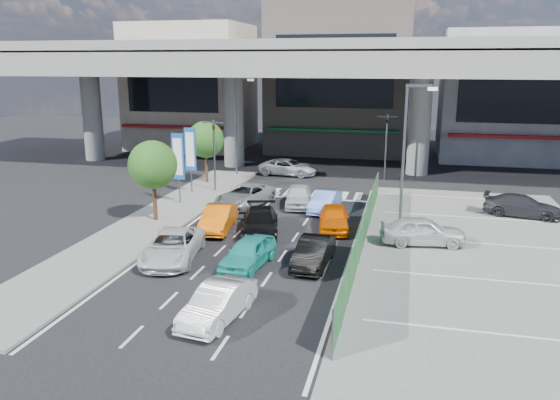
% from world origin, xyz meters
% --- Properties ---
extents(ground, '(120.00, 120.00, 0.00)m').
position_xyz_m(ground, '(0.00, 0.00, 0.00)').
color(ground, black).
rests_on(ground, ground).
extents(parking_lot, '(12.00, 28.00, 0.06)m').
position_xyz_m(parking_lot, '(11.00, 2.00, 0.03)').
color(parking_lot, '#5F5F5D').
rests_on(parking_lot, ground).
extents(sidewalk_left, '(4.00, 30.00, 0.12)m').
position_xyz_m(sidewalk_left, '(-7.00, 4.00, 0.06)').
color(sidewalk_left, '#5F5F5D').
rests_on(sidewalk_left, ground).
extents(fence_run, '(0.16, 22.00, 1.80)m').
position_xyz_m(fence_run, '(5.30, 1.00, 0.90)').
color(fence_run, '#205F2A').
rests_on(fence_run, ground).
extents(expressway, '(64.00, 14.00, 10.75)m').
position_xyz_m(expressway, '(0.00, 22.00, 8.76)').
color(expressway, slate).
rests_on(expressway, ground).
extents(building_west, '(12.00, 10.90, 13.00)m').
position_xyz_m(building_west, '(-16.00, 31.97, 6.49)').
color(building_west, '#9F9580').
rests_on(building_west, ground).
extents(building_center, '(14.00, 10.90, 15.00)m').
position_xyz_m(building_center, '(0.00, 32.97, 7.49)').
color(building_center, gray).
rests_on(building_center, ground).
extents(building_east, '(12.00, 10.90, 12.00)m').
position_xyz_m(building_east, '(16.00, 31.97, 5.99)').
color(building_east, gray).
rests_on(building_east, ground).
extents(traffic_light_left, '(1.60, 1.24, 5.20)m').
position_xyz_m(traffic_light_left, '(-6.20, 12.00, 3.94)').
color(traffic_light_left, '#595B60').
rests_on(traffic_light_left, ground).
extents(traffic_light_right, '(1.60, 1.24, 5.20)m').
position_xyz_m(traffic_light_right, '(5.50, 19.00, 3.94)').
color(traffic_light_right, '#595B60').
rests_on(traffic_light_right, ground).
extents(street_lamp_right, '(1.65, 0.22, 8.00)m').
position_xyz_m(street_lamp_right, '(7.17, 6.00, 4.77)').
color(street_lamp_right, '#595B60').
rests_on(street_lamp_right, ground).
extents(street_lamp_left, '(1.65, 0.22, 8.00)m').
position_xyz_m(street_lamp_left, '(-6.33, 18.00, 4.77)').
color(street_lamp_left, '#595B60').
rests_on(street_lamp_left, ground).
extents(signboard_near, '(0.80, 0.14, 4.70)m').
position_xyz_m(signboard_near, '(-7.20, 7.99, 3.06)').
color(signboard_near, '#595B60').
rests_on(signboard_near, ground).
extents(signboard_far, '(0.80, 0.14, 4.70)m').
position_xyz_m(signboard_far, '(-7.60, 10.99, 3.06)').
color(signboard_far, '#595B60').
rests_on(signboard_far, ground).
extents(tree_near, '(2.80, 2.80, 4.80)m').
position_xyz_m(tree_near, '(-7.00, 4.00, 3.39)').
color(tree_near, '#382314').
rests_on(tree_near, ground).
extents(tree_far, '(2.80, 2.80, 4.80)m').
position_xyz_m(tree_far, '(-7.80, 14.50, 3.39)').
color(tree_far, '#382314').
rests_on(tree_far, ground).
extents(hatch_white_back_mid, '(1.95, 4.15, 1.32)m').
position_xyz_m(hatch_white_back_mid, '(0.85, -7.09, 0.66)').
color(hatch_white_back_mid, silver).
rests_on(hatch_white_back_mid, ground).
extents(sedan_white_mid_left, '(3.09, 5.28, 1.38)m').
position_xyz_m(sedan_white_mid_left, '(-3.33, -1.75, 0.69)').
color(sedan_white_mid_left, silver).
rests_on(sedan_white_mid_left, ground).
extents(taxi_teal_mid, '(2.09, 4.12, 1.34)m').
position_xyz_m(taxi_teal_mid, '(0.39, -1.73, 0.67)').
color(taxi_teal_mid, teal).
rests_on(taxi_teal_mid, ground).
extents(hatch_black_mid_right, '(1.55, 4.00, 1.30)m').
position_xyz_m(hatch_black_mid_right, '(3.27, -0.93, 0.65)').
color(hatch_black_mid_right, black).
rests_on(hatch_black_mid_right, ground).
extents(taxi_orange_left, '(1.98, 4.34, 1.38)m').
position_xyz_m(taxi_orange_left, '(-2.83, 3.24, 0.69)').
color(taxi_orange_left, orange).
rests_on(taxi_orange_left, ground).
extents(sedan_black_mid, '(3.00, 5.08, 1.38)m').
position_xyz_m(sedan_black_mid, '(-0.36, 3.01, 0.69)').
color(sedan_black_mid, black).
rests_on(sedan_black_mid, ground).
extents(taxi_orange_right, '(2.21, 4.25, 1.38)m').
position_xyz_m(taxi_orange_right, '(3.41, 4.81, 0.69)').
color(taxi_orange_right, '#E35C00').
rests_on(taxi_orange_right, ground).
extents(wagon_silver_front_left, '(3.44, 5.38, 1.38)m').
position_xyz_m(wagon_silver_front_left, '(-2.95, 8.72, 0.69)').
color(wagon_silver_front_left, '#93959A').
rests_on(wagon_silver_front_left, ground).
extents(sedan_white_front_mid, '(2.26, 4.26, 1.38)m').
position_xyz_m(sedan_white_front_mid, '(0.47, 9.38, 0.69)').
color(sedan_white_front_mid, silver).
rests_on(sedan_white_front_mid, ground).
extents(kei_truck_front_right, '(1.73, 4.01, 1.28)m').
position_xyz_m(kei_truck_front_right, '(2.34, 8.56, 0.64)').
color(kei_truck_front_right, '#618AF2').
rests_on(kei_truck_front_right, ground).
extents(crossing_wagon_silver, '(4.92, 2.54, 1.33)m').
position_xyz_m(crossing_wagon_silver, '(-2.35, 19.02, 0.66)').
color(crossing_wagon_silver, '#BABBC2').
rests_on(crossing_wagon_silver, ground).
extents(parked_sedan_white, '(4.45, 2.28, 1.45)m').
position_xyz_m(parked_sedan_white, '(8.19, 3.19, 0.79)').
color(parked_sedan_white, silver).
rests_on(parked_sedan_white, parking_lot).
extents(parked_sedan_dgrey, '(4.75, 2.77, 1.29)m').
position_xyz_m(parked_sedan_dgrey, '(14.13, 10.01, 0.71)').
color(parked_sedan_dgrey, '#27272B').
rests_on(parked_sedan_dgrey, parking_lot).
extents(traffic_cone, '(0.41, 0.41, 0.66)m').
position_xyz_m(traffic_cone, '(7.03, 4.48, 0.39)').
color(traffic_cone, '#FE340E').
rests_on(traffic_cone, parking_lot).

